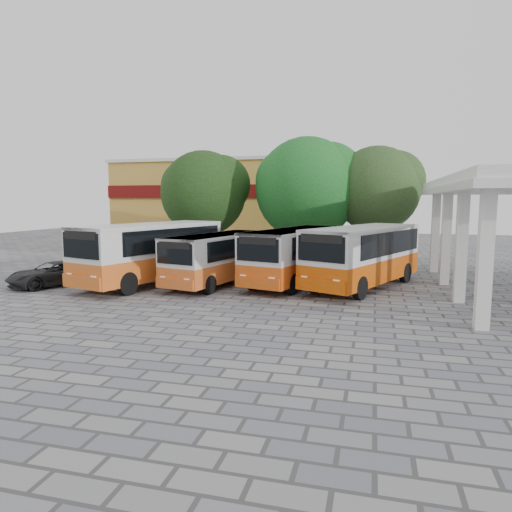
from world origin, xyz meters
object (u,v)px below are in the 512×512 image
(bus_far_left, at_px, (151,249))
(bus_far_right, at_px, (364,253))
(parked_car, at_px, (53,274))
(bus_centre_right, at_px, (295,252))
(bus_centre_left, at_px, (218,255))

(bus_far_left, distance_m, bus_far_right, 10.88)
(parked_car, bearing_deg, bus_far_left, 50.50)
(bus_far_right, bearing_deg, bus_centre_right, -158.37)
(bus_centre_left, relative_size, parked_car, 1.74)
(bus_far_left, distance_m, bus_centre_right, 7.48)
(bus_centre_right, distance_m, parked_car, 12.48)
(bus_centre_left, bearing_deg, bus_far_left, -155.77)
(bus_centre_right, height_order, parked_car, bus_centre_right)
(bus_far_left, xyz_separation_m, bus_centre_left, (3.46, 0.65, -0.30))
(bus_centre_left, relative_size, bus_centre_right, 0.91)
(bus_far_right, xyz_separation_m, parked_car, (-15.39, -3.47, -1.15))
(bus_centre_right, relative_size, parked_car, 1.91)
(bus_centre_left, xyz_separation_m, parked_car, (-8.09, -2.46, -0.91))
(bus_centre_left, height_order, bus_far_right, bus_far_right)
(bus_far_left, relative_size, bus_far_right, 1.02)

